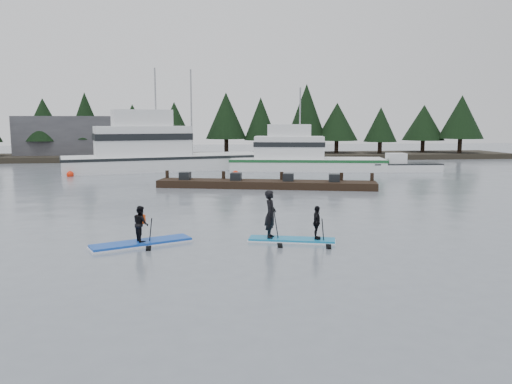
{
  "coord_description": "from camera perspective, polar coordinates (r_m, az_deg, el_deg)",
  "views": [
    {
      "loc": [
        -2.77,
        -16.94,
        4.36
      ],
      "look_at": [
        0.0,
        6.0,
        1.1
      ],
      "focal_mm": 35.0,
      "sensor_mm": 36.0,
      "label": 1
    }
  ],
  "objects": [
    {
      "name": "buoy_a",
      "position": [
        42.83,
        -20.46,
        1.68
      ],
      "size": [
        0.56,
        0.56,
        0.56
      ],
      "primitive_type": "sphere",
      "color": "red",
      "rests_on": "ground"
    },
    {
      "name": "skiff",
      "position": [
        46.19,
        16.75,
        2.72
      ],
      "size": [
        6.17,
        2.17,
        0.71
      ],
      "primitive_type": "cube",
      "rotation": [
        0.0,
        0.0,
        -0.06
      ],
      "color": "white",
      "rests_on": "ground"
    },
    {
      "name": "fishing_boat_medium",
      "position": [
        45.67,
        5.34,
        3.25
      ],
      "size": [
        14.24,
        6.28,
        8.29
      ],
      "rotation": [
        0.0,
        0.0,
        -0.18
      ],
      "color": "white",
      "rests_on": "ground"
    },
    {
      "name": "ground",
      "position": [
        17.71,
        2.34,
        -6.23
      ],
      "size": [
        160.0,
        160.0,
        0.0
      ],
      "primitive_type": "plane",
      "color": "slate",
      "rests_on": "ground"
    },
    {
      "name": "buoy_b",
      "position": [
        40.43,
        -2.35,
        1.83
      ],
      "size": [
        0.57,
        0.57,
        0.57
      ],
      "primitive_type": "sphere",
      "color": "red",
      "rests_on": "ground"
    },
    {
      "name": "floating_dock",
      "position": [
        33.16,
        1.12,
        0.89
      ],
      "size": [
        14.52,
        5.39,
        0.48
      ],
      "primitive_type": "cube",
      "rotation": [
        0.0,
        0.0,
        -0.25
      ],
      "color": "black",
      "rests_on": "ground"
    },
    {
      "name": "paddleboard_solo",
      "position": [
        18.28,
        -12.99,
        -4.61
      ],
      "size": [
        3.59,
        2.21,
        1.85
      ],
      "rotation": [
        0.0,
        0.0,
        0.41
      ],
      "color": "#1242AE",
      "rests_on": "ground"
    },
    {
      "name": "fishing_boat_large",
      "position": [
        46.55,
        -10.81,
        3.48
      ],
      "size": [
        18.92,
        9.61,
        10.22
      ],
      "rotation": [
        0.0,
        0.0,
        0.26
      ],
      "color": "white",
      "rests_on": "ground"
    },
    {
      "name": "paddleboard_duo",
      "position": [
        18.35,
        3.7,
        -3.55
      ],
      "size": [
        3.23,
        1.69,
        2.35
      ],
      "rotation": [
        0.0,
        0.0,
        -0.27
      ],
      "color": "#1276AC",
      "rests_on": "ground"
    },
    {
      "name": "waterfront_building",
      "position": [
        61.99,
        -17.41,
        5.95
      ],
      "size": [
        18.0,
        6.0,
        5.0
      ],
      "primitive_type": "cube",
      "color": "#4C4C51",
      "rests_on": "ground"
    },
    {
      "name": "buoy_c",
      "position": [
        45.8,
        14.39,
        2.32
      ],
      "size": [
        0.5,
        0.5,
        0.5
      ],
      "primitive_type": "sphere",
      "color": "red",
      "rests_on": "ground"
    },
    {
      "name": "treeline",
      "position": [
        59.17,
        -4.19,
        3.78
      ],
      "size": [
        60.0,
        4.0,
        8.0
      ],
      "primitive_type": null,
      "color": "black",
      "rests_on": "ground"
    },
    {
      "name": "far_shore",
      "position": [
        59.14,
        -4.19,
        4.07
      ],
      "size": [
        70.0,
        8.0,
        0.6
      ],
      "primitive_type": "cube",
      "color": "#2D281E",
      "rests_on": "ground"
    }
  ]
}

